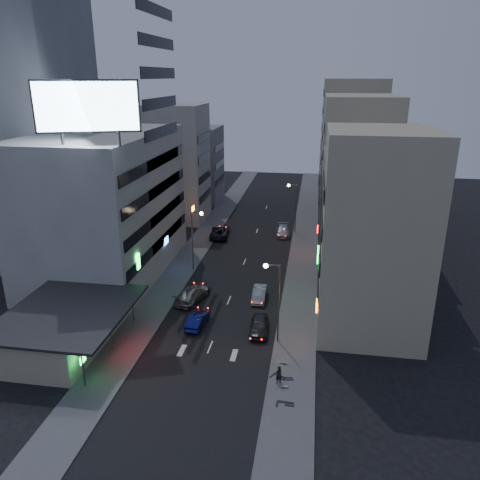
% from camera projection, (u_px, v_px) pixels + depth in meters
% --- Properties ---
extents(ground, '(180.00, 180.00, 0.00)m').
position_uv_depth(ground, '(200.00, 372.00, 40.95)').
color(ground, black).
rests_on(ground, ground).
extents(sidewalk_left, '(4.00, 120.00, 0.12)m').
position_uv_depth(sidewalk_left, '(196.00, 248.00, 70.07)').
color(sidewalk_left, '#4C4C4F').
rests_on(sidewalk_left, ground).
extents(sidewalk_right, '(4.00, 120.00, 0.12)m').
position_uv_depth(sidewalk_right, '(303.00, 254.00, 67.67)').
color(sidewalk_right, '#4C4C4F').
rests_on(sidewalk_right, ground).
extents(food_court, '(11.00, 13.00, 3.88)m').
position_uv_depth(food_court, '(62.00, 328.00, 44.24)').
color(food_court, '#AEA888').
rests_on(food_court, ground).
extents(white_building, '(14.00, 24.00, 18.00)m').
position_uv_depth(white_building, '(105.00, 205.00, 59.14)').
color(white_building, '#B2B2AD').
rests_on(white_building, ground).
extents(grey_tower, '(10.00, 14.00, 34.00)m').
position_uv_depth(grey_tower, '(44.00, 137.00, 60.63)').
color(grey_tower, gray).
rests_on(grey_tower, ground).
extents(shophouse_near, '(10.00, 11.00, 20.00)m').
position_uv_depth(shophouse_near, '(374.00, 235.00, 45.15)').
color(shophouse_near, '#AEA888').
rests_on(shophouse_near, ground).
extents(shophouse_mid, '(11.00, 12.00, 16.00)m').
position_uv_depth(shophouse_mid, '(366.00, 220.00, 56.45)').
color(shophouse_mid, gray).
rests_on(shophouse_mid, ground).
extents(shophouse_far, '(10.00, 14.00, 22.00)m').
position_uv_depth(shophouse_far, '(356.00, 174.00, 67.64)').
color(shophouse_far, '#AEA888').
rests_on(shophouse_far, ground).
extents(far_left_a, '(11.00, 10.00, 20.00)m').
position_uv_depth(far_left_a, '(174.00, 163.00, 81.86)').
color(far_left_a, '#B2B2AD').
rests_on(far_left_a, ground).
extents(far_left_b, '(12.00, 10.00, 15.00)m').
position_uv_depth(far_left_b, '(190.00, 164.00, 94.87)').
color(far_left_b, gray).
rests_on(far_left_b, ground).
extents(far_right_a, '(11.00, 12.00, 18.00)m').
position_uv_depth(far_right_a, '(352.00, 169.00, 82.19)').
color(far_right_a, gray).
rests_on(far_right_a, ground).
extents(far_right_b, '(12.00, 12.00, 24.00)m').
position_uv_depth(far_right_b, '(351.00, 141.00, 94.16)').
color(far_right_b, '#AEA888').
rests_on(far_right_b, ground).
extents(billboard, '(9.52, 3.75, 6.20)m').
position_uv_depth(billboard, '(87.00, 107.00, 44.99)').
color(billboard, '#595B60').
rests_on(billboard, white_building).
extents(street_lamp_right_near, '(1.60, 0.44, 8.02)m').
position_uv_depth(street_lamp_right_near, '(275.00, 292.00, 43.87)').
color(street_lamp_right_near, '#595B60').
rests_on(street_lamp_right_near, sidewalk_right).
extents(street_lamp_left, '(1.60, 0.44, 8.02)m').
position_uv_depth(street_lamp_left, '(195.00, 232.00, 60.54)').
color(street_lamp_left, '#595B60').
rests_on(street_lamp_left, sidewalk_left).
extents(street_lamp_right_far, '(1.60, 0.44, 8.02)m').
position_uv_depth(street_lamp_right_far, '(294.00, 201.00, 75.53)').
color(street_lamp_right_far, '#595B60').
rests_on(street_lamp_right_far, sidewalk_right).
extents(parked_car_right_near, '(2.03, 4.56, 1.52)m').
position_uv_depth(parked_car_right_near, '(259.00, 326.00, 46.95)').
color(parked_car_right_near, '#28292D').
rests_on(parked_car_right_near, ground).
extents(parked_car_right_mid, '(1.60, 4.33, 1.42)m').
position_uv_depth(parked_car_right_mid, '(259.00, 294.00, 53.94)').
color(parked_car_right_mid, '#ACAEB4').
rests_on(parked_car_right_mid, ground).
extents(parked_car_left, '(3.36, 6.17, 1.64)m').
position_uv_depth(parked_car_left, '(219.00, 232.00, 74.89)').
color(parked_car_left, black).
rests_on(parked_car_left, ground).
extents(parked_car_right_far, '(2.56, 5.38, 1.51)m').
position_uv_depth(parked_car_right_far, '(283.00, 231.00, 75.77)').
color(parked_car_right_far, '#A0A4A8').
rests_on(parked_car_right_far, ground).
extents(road_car_blue, '(1.80, 4.38, 1.41)m').
position_uv_depth(road_car_blue, '(197.00, 320.00, 48.18)').
color(road_car_blue, navy).
rests_on(road_car_blue, ground).
extents(road_car_silver, '(3.57, 6.16, 1.68)m').
position_uv_depth(road_car_silver, '(192.00, 294.00, 53.68)').
color(road_car_silver, '#999DA1').
rests_on(road_car_silver, ground).
extents(person, '(0.72, 0.65, 1.65)m').
position_uv_depth(person, '(279.00, 375.00, 38.97)').
color(person, black).
rests_on(person, sidewalk_right).
extents(scooter_black_a, '(0.80, 2.09, 1.25)m').
position_uv_depth(scooter_black_a, '(295.00, 396.00, 36.69)').
color(scooter_black_a, black).
rests_on(scooter_black_a, sidewalk_right).
extents(scooter_silver_a, '(0.65, 1.66, 1.00)m').
position_uv_depth(scooter_silver_a, '(288.00, 381.00, 38.76)').
color(scooter_silver_a, '#B9BAC2').
rests_on(scooter_silver_a, sidewalk_right).
extents(scooter_blue, '(0.93, 1.96, 1.15)m').
position_uv_depth(scooter_blue, '(293.00, 371.00, 39.85)').
color(scooter_blue, navy).
rests_on(scooter_blue, sidewalk_right).
extents(scooter_black_b, '(1.40, 2.05, 1.19)m').
position_uv_depth(scooter_black_b, '(288.00, 372.00, 39.72)').
color(scooter_black_b, black).
rests_on(scooter_black_b, sidewalk_right).
extents(scooter_silver_b, '(0.80, 1.69, 0.99)m').
position_uv_depth(scooter_silver_b, '(287.00, 358.00, 41.92)').
color(scooter_silver_b, gray).
rests_on(scooter_silver_b, sidewalk_right).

